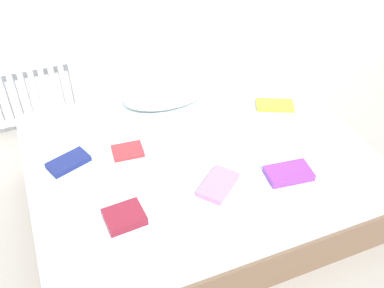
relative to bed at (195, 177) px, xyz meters
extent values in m
plane|color=#9E998E|center=(0.00, 0.00, -0.25)|extent=(8.00, 8.00, 0.00)
cube|color=brown|center=(0.00, 0.00, -0.11)|extent=(2.00, 1.50, 0.28)
cube|color=silver|center=(0.00, 0.00, 0.14)|extent=(1.96, 1.46, 0.22)
cylinder|color=white|center=(-1.05, 1.20, 0.12)|extent=(0.04, 0.04, 0.48)
cylinder|color=white|center=(-0.97, 1.20, 0.12)|extent=(0.04, 0.04, 0.48)
cylinder|color=white|center=(-0.90, 1.20, 0.12)|extent=(0.04, 0.04, 0.48)
cylinder|color=white|center=(-0.83, 1.20, 0.12)|extent=(0.04, 0.04, 0.48)
cylinder|color=white|center=(-0.75, 1.20, 0.12)|extent=(0.04, 0.04, 0.48)
cylinder|color=white|center=(-0.68, 1.20, 0.12)|extent=(0.04, 0.04, 0.48)
cylinder|color=white|center=(-0.61, 1.20, 0.12)|extent=(0.04, 0.04, 0.48)
cylinder|color=white|center=(-0.53, 1.20, 0.12)|extent=(0.04, 0.04, 0.48)
cube|color=white|center=(-0.86, 1.20, 0.34)|extent=(0.71, 0.04, 0.04)
cube|color=white|center=(-0.86, 1.20, -0.11)|extent=(0.71, 0.04, 0.04)
ellipsoid|color=white|center=(0.01, 0.51, 0.32)|extent=(0.60, 0.32, 0.14)
cube|color=yellow|center=(0.66, 0.18, 0.27)|extent=(0.28, 0.22, 0.03)
cube|color=navy|center=(-0.73, 0.12, 0.27)|extent=(0.26, 0.20, 0.03)
cube|color=pink|center=(-0.01, -0.36, 0.27)|extent=(0.28, 0.27, 0.03)
cube|color=purple|center=(0.38, -0.43, 0.27)|extent=(0.27, 0.18, 0.04)
cube|color=red|center=(-0.39, 0.10, 0.26)|extent=(0.19, 0.15, 0.02)
cube|color=maroon|center=(-0.55, -0.40, 0.28)|extent=(0.20, 0.17, 0.05)
camera|label=1|loc=(-0.77, -1.85, 1.93)|focal=40.60mm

